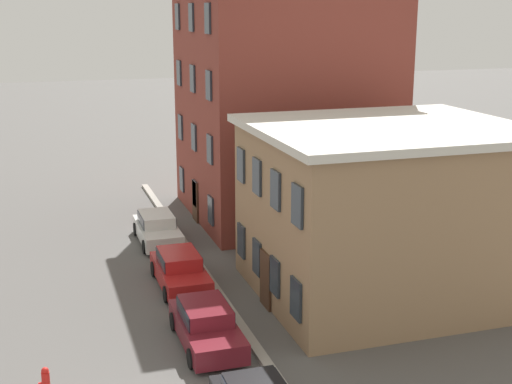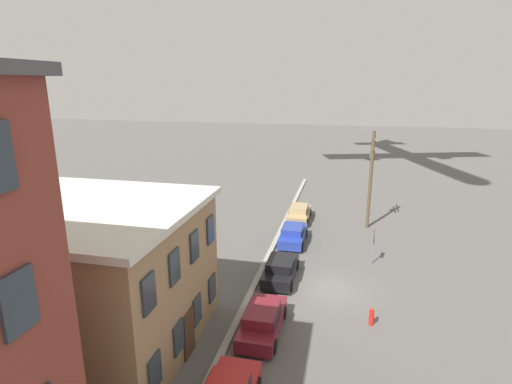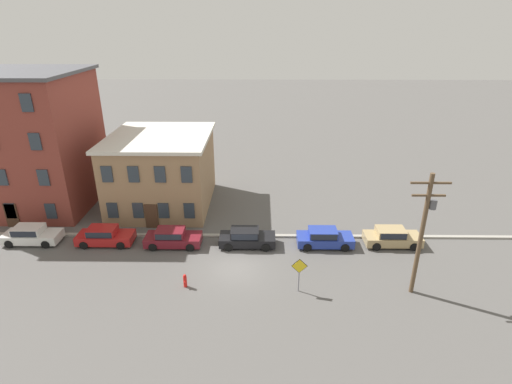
% 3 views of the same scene
% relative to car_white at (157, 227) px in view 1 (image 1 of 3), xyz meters
% --- Properties ---
extents(apartment_corner, '(10.90, 10.33, 12.55)m').
position_rel_car_white_xyz_m(apartment_corner, '(-2.98, 7.56, 5.54)').
color(apartment_corner, brown).
rests_on(apartment_corner, ground_plane).
extents(apartment_midblock, '(9.21, 10.32, 6.86)m').
position_rel_car_white_xyz_m(apartment_midblock, '(9.06, 7.56, 2.70)').
color(apartment_midblock, '#9E7A56').
rests_on(apartment_midblock, ground_plane).
extents(car_white, '(4.40, 1.92, 1.43)m').
position_rel_car_white_xyz_m(car_white, '(0.00, 0.00, 0.00)').
color(car_white, silver).
rests_on(car_white, ground_plane).
extents(car_red, '(4.40, 1.92, 1.43)m').
position_rel_car_white_xyz_m(car_red, '(5.95, -0.09, 0.00)').
color(car_red, '#B21E1E').
rests_on(car_red, ground_plane).
extents(car_maroon, '(4.40, 1.92, 1.43)m').
position_rel_car_white_xyz_m(car_maroon, '(11.41, -0.31, 0.00)').
color(car_maroon, maroon).
rests_on(car_maroon, ground_plane).
extents(fire_hydrant, '(0.24, 0.34, 0.96)m').
position_rel_car_white_xyz_m(fire_hydrant, '(13.35, -5.66, -0.27)').
color(fire_hydrant, red).
rests_on(fire_hydrant, ground_plane).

